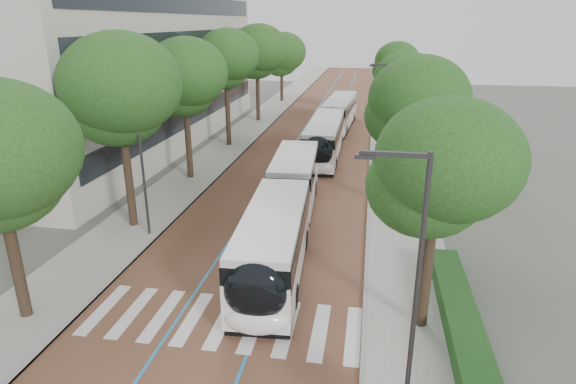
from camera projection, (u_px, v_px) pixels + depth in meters
name	position (u px, v px, depth m)	size (l,w,h in m)	color
ground	(210.00, 337.00, 17.71)	(160.00, 160.00, 0.00)	#51544C
road	(322.00, 123.00, 54.84)	(11.00, 140.00, 0.02)	brown
sidewalk_left	(258.00, 120.00, 56.03)	(4.00, 140.00, 0.12)	gray
sidewalk_right	(389.00, 125.00, 53.63)	(4.00, 140.00, 0.12)	gray
kerb_left	(274.00, 121.00, 55.73)	(0.20, 140.00, 0.14)	gray
kerb_right	(372.00, 124.00, 53.93)	(0.20, 140.00, 0.14)	gray
zebra_crossing	(223.00, 321.00, 18.60)	(10.55, 3.60, 0.01)	silver
lane_line_left	(309.00, 122.00, 55.10)	(0.12, 126.00, 0.01)	#2684C2
lane_line_right	(336.00, 123.00, 54.58)	(0.12, 126.00, 0.01)	#2684C2
office_building	(101.00, 67.00, 44.48)	(18.11, 40.00, 14.00)	#A5A199
hedge	(470.00, 352.00, 16.08)	(1.20, 14.00, 0.80)	#143C16
streetlight_near	(411.00, 277.00, 12.25)	(1.82, 0.20, 8.00)	#313134
streetlight_far	(388.00, 110.00, 35.46)	(1.82, 0.20, 8.00)	#313134
lamp_post_left	(142.00, 162.00, 24.74)	(0.14, 0.14, 8.00)	#313134
trees_left	(222.00, 70.00, 41.56)	(6.40, 61.06, 10.20)	black
trees_right	(405.00, 93.00, 34.53)	(5.68, 47.00, 8.72)	black
lead_bus	(284.00, 213.00, 24.87)	(3.60, 18.51, 3.20)	black
bus_queued_0	(324.00, 140.00, 40.21)	(2.59, 12.41, 3.20)	white
bus_queued_1	(339.00, 113.00, 51.65)	(3.18, 12.51, 3.20)	white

